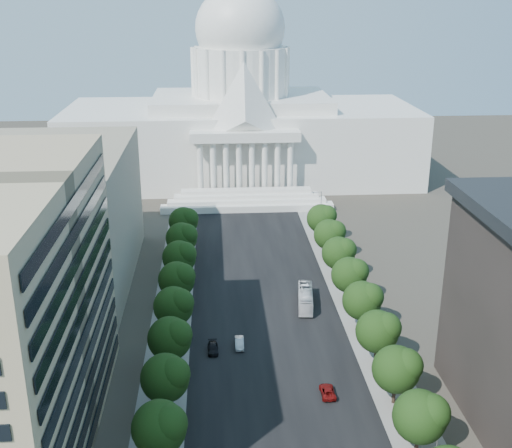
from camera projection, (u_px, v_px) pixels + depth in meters
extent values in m
cube|color=black|center=(261.00, 292.00, 140.80)|extent=(30.00, 260.00, 0.01)
cube|color=gray|center=(174.00, 294.00, 139.59)|extent=(8.00, 260.00, 0.02)
cube|color=gray|center=(347.00, 289.00, 142.01)|extent=(8.00, 260.00, 0.02)
cube|color=white|center=(241.00, 142.00, 225.82)|extent=(120.00, 50.00, 25.00)
cube|color=white|center=(241.00, 101.00, 220.93)|extent=(60.00, 40.00, 4.00)
cube|color=white|center=(245.00, 136.00, 197.76)|extent=(34.00, 8.00, 3.00)
cylinder|color=white|center=(241.00, 71.00, 217.56)|extent=(32.00, 32.00, 16.00)
ellipsoid|color=white|center=(240.00, 28.00, 212.84)|extent=(30.00, 30.00, 27.60)
cube|color=gray|center=(42.00, 217.00, 142.08)|extent=(38.00, 52.00, 30.00)
sphere|color=black|center=(159.00, 428.00, 86.85)|extent=(7.60, 7.60, 7.60)
sphere|color=black|center=(168.00, 424.00, 85.84)|extent=(5.32, 5.32, 5.32)
cylinder|color=#33261C|center=(166.00, 404.00, 99.71)|extent=(0.56, 0.56, 2.94)
sphere|color=black|center=(165.00, 378.00, 98.12)|extent=(7.60, 7.60, 7.60)
sphere|color=black|center=(173.00, 374.00, 97.11)|extent=(5.32, 5.32, 5.32)
cylinder|color=#33261C|center=(171.00, 362.00, 110.98)|extent=(0.56, 0.56, 2.94)
sphere|color=black|center=(170.00, 338.00, 109.40)|extent=(7.60, 7.60, 7.60)
sphere|color=black|center=(177.00, 334.00, 108.38)|extent=(5.32, 5.32, 5.32)
cylinder|color=#33261C|center=(174.00, 328.00, 122.25)|extent=(0.56, 0.56, 2.94)
sphere|color=black|center=(173.00, 306.00, 120.67)|extent=(7.60, 7.60, 7.60)
sphere|color=black|center=(180.00, 302.00, 119.65)|extent=(5.32, 5.32, 5.32)
cylinder|color=#33261C|center=(177.00, 300.00, 133.52)|extent=(0.56, 0.56, 2.94)
sphere|color=black|center=(177.00, 280.00, 131.94)|extent=(7.60, 7.60, 7.60)
sphere|color=black|center=(183.00, 276.00, 130.92)|extent=(5.32, 5.32, 5.32)
cylinder|color=#33261C|center=(180.00, 276.00, 144.79)|extent=(0.56, 0.56, 2.94)
sphere|color=black|center=(179.00, 257.00, 143.21)|extent=(7.60, 7.60, 7.60)
sphere|color=black|center=(185.00, 254.00, 142.20)|extent=(5.32, 5.32, 5.32)
cylinder|color=#33261C|center=(182.00, 256.00, 156.07)|extent=(0.56, 0.56, 2.94)
sphere|color=black|center=(181.00, 238.00, 154.48)|extent=(7.60, 7.60, 7.60)
sphere|color=black|center=(187.00, 235.00, 153.47)|extent=(5.32, 5.32, 5.32)
cylinder|color=#33261C|center=(184.00, 239.00, 167.34)|extent=(0.56, 0.56, 2.94)
sphere|color=black|center=(183.00, 222.00, 165.75)|extent=(7.60, 7.60, 7.60)
sphere|color=black|center=(188.00, 218.00, 164.74)|extent=(5.32, 5.32, 5.32)
cylinder|color=#33261C|center=(417.00, 444.00, 90.72)|extent=(0.56, 0.56, 2.94)
sphere|color=black|center=(419.00, 416.00, 89.14)|extent=(7.60, 7.60, 7.60)
sphere|color=black|center=(431.00, 413.00, 88.13)|extent=(5.32, 5.32, 5.32)
cylinder|color=#33261C|center=(394.00, 395.00, 102.00)|extent=(0.56, 0.56, 2.94)
sphere|color=black|center=(396.00, 369.00, 100.41)|extent=(7.60, 7.60, 7.60)
sphere|color=black|center=(406.00, 365.00, 99.40)|extent=(5.32, 5.32, 5.32)
cylinder|color=#33261C|center=(376.00, 355.00, 113.27)|extent=(0.56, 0.56, 2.94)
sphere|color=black|center=(377.00, 331.00, 111.68)|extent=(7.60, 7.60, 7.60)
sphere|color=black|center=(386.00, 327.00, 110.67)|extent=(5.32, 5.32, 5.32)
cylinder|color=#33261C|center=(361.00, 322.00, 124.54)|extent=(0.56, 0.56, 2.94)
sphere|color=black|center=(362.00, 301.00, 122.95)|extent=(7.60, 7.60, 7.60)
sphere|color=black|center=(370.00, 297.00, 121.94)|extent=(5.32, 5.32, 5.32)
cylinder|color=#33261C|center=(348.00, 295.00, 135.81)|extent=(0.56, 0.56, 2.94)
sphere|color=black|center=(349.00, 275.00, 134.23)|extent=(7.60, 7.60, 7.60)
sphere|color=black|center=(356.00, 271.00, 133.21)|extent=(5.32, 5.32, 5.32)
cylinder|color=#33261C|center=(337.00, 272.00, 147.08)|extent=(0.56, 0.56, 2.94)
sphere|color=black|center=(338.00, 253.00, 145.50)|extent=(7.60, 7.60, 7.60)
sphere|color=black|center=(345.00, 250.00, 144.48)|extent=(5.32, 5.32, 5.32)
cylinder|color=#33261C|center=(328.00, 252.00, 158.35)|extent=(0.56, 0.56, 2.94)
sphere|color=black|center=(329.00, 235.00, 156.77)|extent=(7.60, 7.60, 7.60)
sphere|color=black|center=(335.00, 231.00, 155.76)|extent=(5.32, 5.32, 5.32)
cylinder|color=#33261C|center=(321.00, 235.00, 169.63)|extent=(0.56, 0.56, 2.94)
sphere|color=black|center=(321.00, 218.00, 168.04)|extent=(7.60, 7.60, 7.60)
sphere|color=black|center=(327.00, 215.00, 167.03)|extent=(5.32, 5.32, 5.32)
cylinder|color=gray|center=(438.00, 430.00, 88.92)|extent=(0.18, 0.18, 9.00)
cylinder|color=gray|center=(433.00, 404.00, 87.40)|extent=(2.40, 0.14, 0.14)
sphere|color=gray|center=(425.00, 405.00, 87.36)|extent=(0.44, 0.44, 0.44)
cylinder|color=gray|center=(391.00, 339.00, 112.40)|extent=(0.18, 0.18, 9.00)
cylinder|color=gray|center=(386.00, 318.00, 110.88)|extent=(2.40, 0.14, 0.14)
sphere|color=gray|center=(379.00, 318.00, 110.84)|extent=(0.44, 0.44, 0.44)
cylinder|color=gray|center=(359.00, 280.00, 135.89)|extent=(0.18, 0.18, 9.00)
cylinder|color=gray|center=(355.00, 261.00, 134.36)|extent=(2.40, 0.14, 0.14)
sphere|color=gray|center=(350.00, 262.00, 134.32)|extent=(0.44, 0.44, 0.44)
cylinder|color=gray|center=(337.00, 238.00, 159.37)|extent=(0.18, 0.18, 9.00)
cylinder|color=gray|center=(333.00, 222.00, 157.84)|extent=(2.40, 0.14, 0.14)
sphere|color=gray|center=(329.00, 222.00, 157.81)|extent=(0.44, 0.44, 0.44)
cylinder|color=gray|center=(321.00, 207.00, 182.85)|extent=(0.18, 0.18, 9.00)
cylinder|color=gray|center=(317.00, 192.00, 181.33)|extent=(2.40, 0.14, 0.14)
sphere|color=gray|center=(313.00, 193.00, 181.29)|extent=(0.44, 0.44, 0.44)
imported|color=#B2B5BA|center=(239.00, 343.00, 118.50)|extent=(1.63, 4.59, 1.51)
imported|color=maroon|center=(328.00, 391.00, 104.18)|extent=(2.28, 4.89, 1.35)
imported|color=black|center=(213.00, 348.00, 116.90)|extent=(2.00, 4.67, 1.34)
imported|color=silver|center=(305.00, 298.00, 133.95)|extent=(4.34, 12.53, 3.42)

